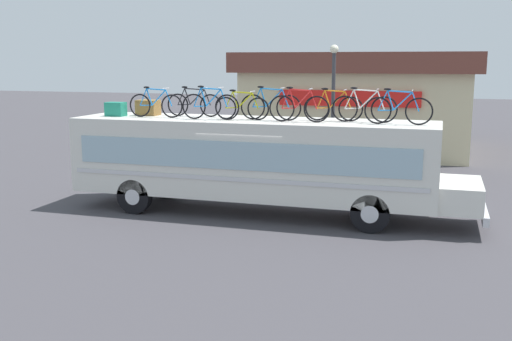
{
  "coord_description": "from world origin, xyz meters",
  "views": [
    {
      "loc": [
        5.28,
        -16.75,
        4.5
      ],
      "look_at": [
        0.14,
        0.0,
        1.29
      ],
      "focal_mm": 42.32,
      "sensor_mm": 36.0,
      "label": 1
    }
  ],
  "objects_px": {
    "luggage_bag_1": "(116,109)",
    "rooftop_bicycle_9": "(398,110)",
    "luggage_bag_2": "(148,108)",
    "rooftop_bicycle_2": "(194,104)",
    "rooftop_bicycle_3": "(210,106)",
    "rooftop_bicycle_5": "(270,106)",
    "street_lamp": "(333,101)",
    "rooftop_bicycle_6": "(299,108)",
    "rooftop_bicycle_8": "(364,108)",
    "rooftop_bicycle_7": "(334,107)",
    "rooftop_bicycle_4": "(242,107)",
    "bus": "(257,159)",
    "rooftop_bicycle_1": "(156,105)"
  },
  "relations": [
    {
      "from": "rooftop_bicycle_4",
      "to": "rooftop_bicycle_8",
      "type": "distance_m",
      "value": 3.5
    },
    {
      "from": "rooftop_bicycle_2",
      "to": "rooftop_bicycle_5",
      "type": "distance_m",
      "value": 2.6
    },
    {
      "from": "rooftop_bicycle_8",
      "to": "rooftop_bicycle_9",
      "type": "relative_size",
      "value": 1.01
    },
    {
      "from": "rooftop_bicycle_1",
      "to": "rooftop_bicycle_8",
      "type": "bearing_deg",
      "value": 3.36
    },
    {
      "from": "luggage_bag_1",
      "to": "rooftop_bicycle_1",
      "type": "relative_size",
      "value": 0.32
    },
    {
      "from": "luggage_bag_2",
      "to": "rooftop_bicycle_9",
      "type": "bearing_deg",
      "value": -4.18
    },
    {
      "from": "rooftop_bicycle_1",
      "to": "rooftop_bicycle_2",
      "type": "bearing_deg",
      "value": 32.61
    },
    {
      "from": "rooftop_bicycle_4",
      "to": "rooftop_bicycle_9",
      "type": "xyz_separation_m",
      "value": [
        4.43,
        -0.07,
        0.04
      ]
    },
    {
      "from": "rooftop_bicycle_8",
      "to": "street_lamp",
      "type": "relative_size",
      "value": 0.36
    },
    {
      "from": "bus",
      "to": "rooftop_bicycle_5",
      "type": "xyz_separation_m",
      "value": [
        0.4,
        -0.04,
        1.56
      ]
    },
    {
      "from": "bus",
      "to": "street_lamp",
      "type": "xyz_separation_m",
      "value": [
        1.26,
        5.51,
        1.39
      ]
    },
    {
      "from": "luggage_bag_2",
      "to": "rooftop_bicycle_2",
      "type": "relative_size",
      "value": 0.36
    },
    {
      "from": "rooftop_bicycle_3",
      "to": "rooftop_bicycle_5",
      "type": "bearing_deg",
      "value": 11.25
    },
    {
      "from": "luggage_bag_2",
      "to": "rooftop_bicycle_6",
      "type": "distance_m",
      "value": 5.05
    },
    {
      "from": "rooftop_bicycle_2",
      "to": "luggage_bag_1",
      "type": "bearing_deg",
      "value": -165.83
    },
    {
      "from": "rooftop_bicycle_7",
      "to": "rooftop_bicycle_9",
      "type": "distance_m",
      "value": 1.88
    },
    {
      "from": "rooftop_bicycle_2",
      "to": "rooftop_bicycle_6",
      "type": "relative_size",
      "value": 1.02
    },
    {
      "from": "rooftop_bicycle_1",
      "to": "rooftop_bicycle_8",
      "type": "xyz_separation_m",
      "value": [
        6.19,
        0.36,
        0.02
      ]
    },
    {
      "from": "rooftop_bicycle_2",
      "to": "rooftop_bicycle_9",
      "type": "bearing_deg",
      "value": -5.68
    },
    {
      "from": "rooftop_bicycle_2",
      "to": "rooftop_bicycle_6",
      "type": "xyz_separation_m",
      "value": [
        3.47,
        -0.72,
        0.02
      ]
    },
    {
      "from": "street_lamp",
      "to": "rooftop_bicycle_8",
      "type": "bearing_deg",
      "value": -71.5
    },
    {
      "from": "street_lamp",
      "to": "rooftop_bicycle_6",
      "type": "bearing_deg",
      "value": -89.49
    },
    {
      "from": "rooftop_bicycle_2",
      "to": "rooftop_bicycle_6",
      "type": "bearing_deg",
      "value": -11.68
    },
    {
      "from": "luggage_bag_1",
      "to": "luggage_bag_2",
      "type": "xyz_separation_m",
      "value": [
        0.83,
        0.55,
        0.03
      ]
    },
    {
      "from": "bus",
      "to": "rooftop_bicycle_9",
      "type": "bearing_deg",
      "value": -3.02
    },
    {
      "from": "rooftop_bicycle_5",
      "to": "rooftop_bicycle_7",
      "type": "distance_m",
      "value": 1.8
    },
    {
      "from": "rooftop_bicycle_1",
      "to": "rooftop_bicycle_4",
      "type": "relative_size",
      "value": 1.07
    },
    {
      "from": "rooftop_bicycle_1",
      "to": "rooftop_bicycle_5",
      "type": "bearing_deg",
      "value": 3.06
    },
    {
      "from": "rooftop_bicycle_1",
      "to": "rooftop_bicycle_7",
      "type": "xyz_separation_m",
      "value": [
        5.32,
        0.5,
        0.0
      ]
    },
    {
      "from": "rooftop_bicycle_7",
      "to": "rooftop_bicycle_9",
      "type": "relative_size",
      "value": 0.92
    },
    {
      "from": "rooftop_bicycle_5",
      "to": "rooftop_bicycle_9",
      "type": "height_order",
      "value": "rooftop_bicycle_5"
    },
    {
      "from": "rooftop_bicycle_2",
      "to": "street_lamp",
      "type": "xyz_separation_m",
      "value": [
        3.41,
        5.11,
        -0.15
      ]
    },
    {
      "from": "rooftop_bicycle_9",
      "to": "rooftop_bicycle_6",
      "type": "bearing_deg",
      "value": -177.78
    },
    {
      "from": "rooftop_bicycle_3",
      "to": "rooftop_bicycle_5",
      "type": "relative_size",
      "value": 0.98
    },
    {
      "from": "luggage_bag_1",
      "to": "luggage_bag_2",
      "type": "relative_size",
      "value": 0.88
    },
    {
      "from": "rooftop_bicycle_5",
      "to": "street_lamp",
      "type": "xyz_separation_m",
      "value": [
        0.85,
        5.55,
        -0.18
      ]
    },
    {
      "from": "luggage_bag_1",
      "to": "rooftop_bicycle_7",
      "type": "relative_size",
      "value": 0.34
    },
    {
      "from": "rooftop_bicycle_1",
      "to": "bus",
      "type": "bearing_deg",
      "value": 4.13
    },
    {
      "from": "luggage_bag_1",
      "to": "rooftop_bicycle_9",
      "type": "xyz_separation_m",
      "value": [
        8.52,
        -0.02,
        0.19
      ]
    },
    {
      "from": "luggage_bag_2",
      "to": "rooftop_bicycle_7",
      "type": "bearing_deg",
      "value": -0.77
    },
    {
      "from": "rooftop_bicycle_4",
      "to": "rooftop_bicycle_6",
      "type": "xyz_separation_m",
      "value": [
        1.74,
        -0.17,
        0.04
      ]
    },
    {
      "from": "rooftop_bicycle_1",
      "to": "rooftop_bicycle_3",
      "type": "bearing_deg",
      "value": -4.81
    },
    {
      "from": "rooftop_bicycle_4",
      "to": "rooftop_bicycle_6",
      "type": "height_order",
      "value": "rooftop_bicycle_6"
    },
    {
      "from": "rooftop_bicycle_5",
      "to": "rooftop_bicycle_6",
      "type": "xyz_separation_m",
      "value": [
        0.9,
        -0.28,
        -0.0
      ]
    },
    {
      "from": "rooftop_bicycle_1",
      "to": "rooftop_bicycle_9",
      "type": "distance_m",
      "value": 7.14
    },
    {
      "from": "luggage_bag_2",
      "to": "rooftop_bicycle_8",
      "type": "distance_m",
      "value": 6.75
    },
    {
      "from": "rooftop_bicycle_3",
      "to": "rooftop_bicycle_6",
      "type": "bearing_deg",
      "value": 1.41
    },
    {
      "from": "luggage_bag_2",
      "to": "rooftop_bicycle_9",
      "type": "height_order",
      "value": "rooftop_bicycle_9"
    },
    {
      "from": "rooftop_bicycle_4",
      "to": "rooftop_bicycle_8",
      "type": "bearing_deg",
      "value": 4.58
    },
    {
      "from": "rooftop_bicycle_3",
      "to": "rooftop_bicycle_5",
      "type": "distance_m",
      "value": 1.76
    }
  ]
}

